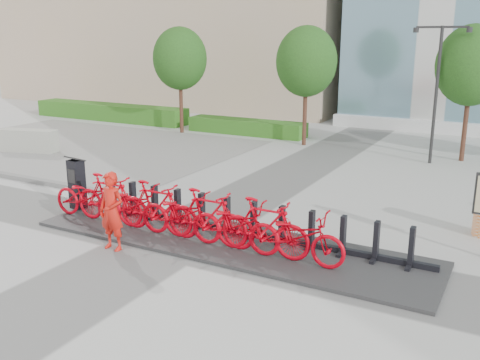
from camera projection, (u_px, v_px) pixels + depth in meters
The scene contains 22 objects.
ground at pixel (173, 238), 12.70m from camera, with size 120.00×120.00×0.00m, color #B1B2AB.
gravel_patch at pixel (79, 146), 23.25m from camera, with size 14.00×14.00×0.00m, color slate.
hedge_a at pixel (110, 112), 30.49m from camera, with size 10.00×1.40×0.90m, color #2E6520.
hedge_b at pixel (246, 127), 26.11m from camera, with size 6.00×1.20×0.70m, color #2E6520.
tree_0 at pixel (180, 59), 25.63m from camera, with size 2.60×2.60×5.10m.
tree_1 at pixel (306, 62), 22.63m from camera, with size 2.60×2.60×5.10m.
tree_2 at pixel (472, 66), 19.64m from camera, with size 2.60×2.60×5.10m.
streetlamp at pixel (438, 79), 19.37m from camera, with size 2.00×0.20×5.00m.
dock_pad at pixel (227, 242), 12.34m from camera, with size 9.60×2.40×0.08m, color #303031.
dock_rail_posts at pixel (239, 217), 12.60m from camera, with size 8.02×0.50×0.85m, color black, non-canonical shape.
bike_0 at pixel (88, 197), 13.69m from camera, with size 0.75×2.15×1.13m, color #C5000F.
bike_1 at pixel (109, 199), 13.34m from camera, with size 0.59×2.09×1.25m, color #C5000F.
bike_2 at pixel (132, 205), 13.02m from camera, with size 0.75×2.15×1.13m, color #C5000F.
bike_3 at pixel (156, 207), 12.67m from camera, with size 0.59×2.09×1.25m, color #C5000F.
bike_4 at pixel (181, 215), 12.36m from camera, with size 0.75×2.15×1.13m, color #C5000F.
bike_5 at pixel (207, 217), 12.01m from camera, with size 0.59×2.09×1.25m, color #C5000F.
bike_6 at pixel (235, 225), 11.69m from camera, with size 0.75×2.15×1.13m, color #C5000F.
bike_7 at pixel (265, 227), 11.35m from camera, with size 0.59×2.09×1.25m, color #C5000F.
bike_8 at pixel (296, 236), 11.03m from camera, with size 0.75×2.15×1.13m, color #C5000F.
kiosk at pixel (77, 183), 14.48m from camera, with size 0.49×0.43×1.47m.
worker_red at pixel (112, 211), 11.82m from camera, with size 0.65×0.43×1.78m, color red.
jersey_barrier at pixel (29, 141), 22.06m from camera, with size 2.39×0.65×0.92m, color #A0A192.
Camera 1 is at (7.09, -9.69, 4.64)m, focal length 40.00 mm.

